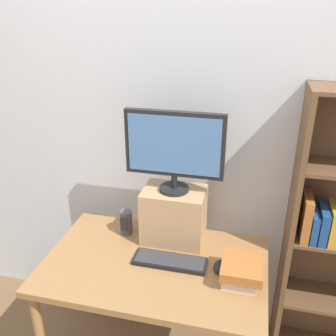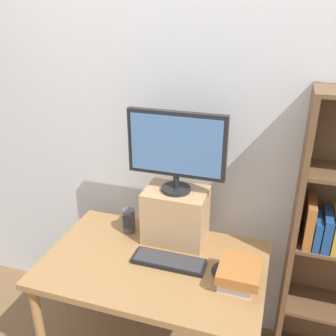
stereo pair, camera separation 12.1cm
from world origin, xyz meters
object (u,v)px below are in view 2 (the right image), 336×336
(keyboard, at_px, (169,261))
(book_stack, at_px, (238,273))
(desk, at_px, (154,275))
(computer_monitor, at_px, (176,148))
(computer_mouse, at_px, (218,269))
(desk_speaker, at_px, (129,221))
(riser_box, at_px, (176,215))

(keyboard, distance_m, book_stack, 0.37)
(keyboard, bearing_deg, desk, -171.83)
(desk, height_order, keyboard, keyboard)
(desk, relative_size, book_stack, 5.01)
(desk, height_order, computer_monitor, computer_monitor)
(computer_mouse, xyz_separation_m, desk_speaker, (-0.57, 0.20, 0.06))
(book_stack, bearing_deg, riser_box, 146.29)
(computer_monitor, height_order, desk_speaker, computer_monitor)
(desk, distance_m, riser_box, 0.35)
(riser_box, distance_m, keyboard, 0.27)
(desk, distance_m, computer_mouse, 0.36)
(computer_monitor, bearing_deg, riser_box, 90.00)
(riser_box, distance_m, computer_monitor, 0.41)
(keyboard, xyz_separation_m, computer_mouse, (0.26, 0.01, 0.01))
(desk, xyz_separation_m, desk_speaker, (-0.23, 0.22, 0.17))
(computer_monitor, height_order, book_stack, computer_monitor)
(computer_monitor, bearing_deg, desk_speaker, -177.59)
(riser_box, height_order, book_stack, riser_box)
(riser_box, height_order, keyboard, riser_box)
(computer_monitor, distance_m, computer_mouse, 0.65)
(desk, xyz_separation_m, riser_box, (0.05, 0.24, 0.25))
(riser_box, xyz_separation_m, keyboard, (0.03, -0.23, -0.14))
(desk, bearing_deg, riser_box, 78.12)
(desk, xyz_separation_m, book_stack, (0.45, -0.03, 0.15))
(computer_monitor, xyz_separation_m, book_stack, (0.40, -0.26, -0.50))
(riser_box, distance_m, book_stack, 0.49)
(desk_speaker, bearing_deg, riser_box, 2.72)
(desk, bearing_deg, keyboard, 8.17)
(keyboard, xyz_separation_m, desk_speaker, (-0.31, 0.21, 0.06))
(riser_box, relative_size, computer_monitor, 0.65)
(book_stack, bearing_deg, desk, 176.48)
(book_stack, bearing_deg, computer_mouse, 155.58)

